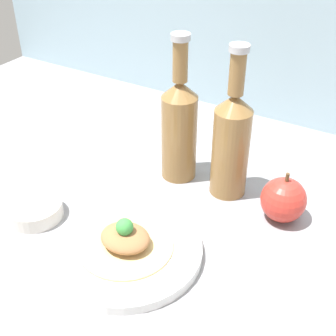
{
  "coord_description": "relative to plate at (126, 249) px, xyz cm",
  "views": [
    {
      "loc": [
        29.79,
        -53.6,
        56.92
      ],
      "look_at": [
        -5.16,
        5.4,
        10.64
      ],
      "focal_mm": 50.0,
      "sensor_mm": 36.0,
      "label": 1
    }
  ],
  "objects": [
    {
      "name": "cider_bottle_right",
      "position": [
        7.18,
        25.42,
        10.55
      ],
      "size": [
        7.22,
        7.22,
        30.39
      ],
      "color": "olive",
      "rests_on": "ground_plane"
    },
    {
      "name": "apple",
      "position": [
        19.42,
        22.74,
        3.08
      ],
      "size": [
        8.45,
        8.45,
        10.06
      ],
      "color": "red",
      "rests_on": "ground_plane"
    },
    {
      "name": "cider_bottle_left",
      "position": [
        -4.15,
        25.42,
        10.55
      ],
      "size": [
        7.22,
        7.22,
        30.39
      ],
      "color": "olive",
      "rests_on": "ground_plane"
    },
    {
      "name": "plate",
      "position": [
        0.0,
        0.0,
        0.0
      ],
      "size": [
        25.93,
        25.93,
        2.16
      ],
      "color": "white",
      "rests_on": "ground_plane"
    },
    {
      "name": "dipping_bowl",
      "position": [
        -20.6,
        -0.4,
        0.32
      ],
      "size": [
        10.52,
        10.52,
        2.93
      ],
      "color": "silver",
      "rests_on": "ground_plane"
    },
    {
      "name": "ground_plane",
      "position": [
        5.92,
        7.31,
        -3.15
      ],
      "size": [
        180.0,
        110.0,
        4.0
      ],
      "primitive_type": "cube",
      "color": "gray"
    },
    {
      "name": "plated_food",
      "position": [
        -0.0,
        0.0,
        2.19
      ],
      "size": [
        16.19,
        16.19,
        5.77
      ],
      "color": "#D6BC7F",
      "rests_on": "plate"
    }
  ]
}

